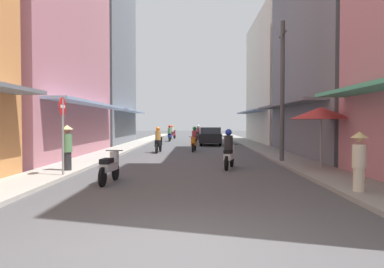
{
  "coord_description": "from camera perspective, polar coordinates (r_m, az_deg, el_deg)",
  "views": [
    {
      "loc": [
        0.3,
        -5.44,
        1.83
      ],
      "look_at": [
        0.1,
        12.45,
        1.28
      ],
      "focal_mm": 34.79,
      "sensor_mm": 36.0,
      "label": 1
    }
  ],
  "objects": [
    {
      "name": "sidewalk_left",
      "position": [
        27.75,
        -9.9,
        -1.92
      ],
      "size": [
        1.76,
        59.58,
        0.12
      ],
      "primitive_type": "cube",
      "color": "#ADA89E",
      "rests_on": "ground"
    },
    {
      "name": "vendor_umbrella",
      "position": [
        14.73,
        19.16,
        3.04
      ],
      "size": [
        2.31,
        2.31,
        2.41
      ],
      "color": "#99999E",
      "rests_on": "ground"
    },
    {
      "name": "motorbike_maroon",
      "position": [
        41.57,
        -3.0,
        0.21
      ],
      "size": [
        0.7,
        1.76,
        1.58
      ],
      "color": "black",
      "rests_on": "ground"
    },
    {
      "name": "pedestrian_far",
      "position": [
        10.14,
        24.25,
        -3.6
      ],
      "size": [
        0.44,
        0.44,
        1.61
      ],
      "color": "beige",
      "rests_on": "ground"
    },
    {
      "name": "building_left_mid",
      "position": [
        22.38,
        -24.16,
        17.57
      ],
      "size": [
        7.05,
        12.16,
        15.98
      ],
      "color": "#B7727F",
      "rests_on": "ground"
    },
    {
      "name": "motorbike_blue",
      "position": [
        36.36,
        -3.44,
        -0.02
      ],
      "size": [
        0.55,
        1.81,
        1.58
      ],
      "color": "black",
      "rests_on": "ground"
    },
    {
      "name": "motorbike_orange",
      "position": [
        23.51,
        0.34,
        -0.98
      ],
      "size": [
        0.55,
        1.81,
        1.58
      ],
      "color": "black",
      "rests_on": "ground"
    },
    {
      "name": "ground_plane",
      "position": [
        27.29,
        0.01,
        -2.08
      ],
      "size": [
        113.47,
        113.47,
        0.0
      ],
      "primitive_type": "plane",
      "color": "#4C4C4F"
    },
    {
      "name": "street_sign_no_entry",
      "position": [
        12.79,
        -19.21,
        1.17
      ],
      "size": [
        0.07,
        0.6,
        2.65
      ],
      "color": "gray",
      "rests_on": "ground"
    },
    {
      "name": "pedestrian_crossing",
      "position": [
        14.03,
        -18.57,
        -1.79
      ],
      "size": [
        0.44,
        0.44,
        1.74
      ],
      "color": "#262628",
      "rests_on": "ground"
    },
    {
      "name": "motorbike_black",
      "position": [
        22.69,
        -5.16,
        -1.09
      ],
      "size": [
        0.55,
        1.81,
        1.58
      ],
      "color": "black",
      "rests_on": "ground"
    },
    {
      "name": "sidewalk_right",
      "position": [
        27.65,
        9.96,
        -1.93
      ],
      "size": [
        1.76,
        59.58,
        0.12
      ],
      "primitive_type": "cube",
      "color": "gray",
      "rests_on": "ground"
    },
    {
      "name": "building_right_far",
      "position": [
        34.73,
        14.69,
        7.95
      ],
      "size": [
        7.05,
        12.73,
        11.23
      ],
      "color": "silver",
      "rests_on": "ground"
    },
    {
      "name": "building_left_far",
      "position": [
        33.27,
        -15.29,
        11.55
      ],
      "size": [
        7.05,
        10.41,
        15.06
      ],
      "color": "slate",
      "rests_on": "ground"
    },
    {
      "name": "motorbike_white",
      "position": [
        14.75,
        5.72,
        -2.62
      ],
      "size": [
        0.67,
        1.77,
        1.58
      ],
      "color": "black",
      "rests_on": "ground"
    },
    {
      "name": "parked_car",
      "position": [
        30.11,
        2.9,
        -0.32
      ],
      "size": [
        1.99,
        4.2,
        1.45
      ],
      "color": "black",
      "rests_on": "ground"
    },
    {
      "name": "building_right_mid",
      "position": [
        22.62,
        23.03,
        14.24
      ],
      "size": [
        7.05,
        11.98,
        13.55
      ],
      "color": "slate",
      "rests_on": "ground"
    },
    {
      "name": "motorbike_silver",
      "position": [
        11.55,
        -12.47,
        -4.86
      ],
      "size": [
        0.55,
        1.81,
        0.96
      ],
      "color": "black",
      "rests_on": "ground"
    },
    {
      "name": "motorbike_green",
      "position": [
        39.79,
        0.92,
        0.14
      ],
      "size": [
        0.55,
        1.81,
        1.58
      ],
      "color": "black",
      "rests_on": "ground"
    },
    {
      "name": "utility_pole",
      "position": [
        17.16,
        13.67,
        6.46
      ],
      "size": [
        0.2,
        1.2,
        6.35
      ],
      "color": "#4C4C4F",
      "rests_on": "ground"
    }
  ]
}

